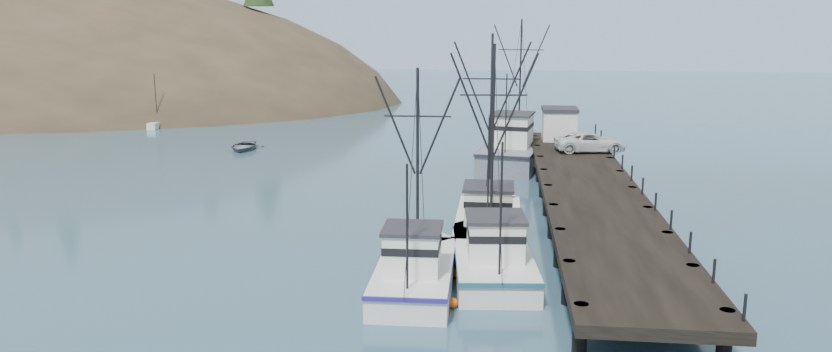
{
  "coord_description": "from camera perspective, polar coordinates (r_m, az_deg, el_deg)",
  "views": [
    {
      "loc": [
        8.22,
        -30.28,
        12.35
      ],
      "look_at": [
        3.06,
        15.41,
        2.5
      ],
      "focal_mm": 32.0,
      "sensor_mm": 36.0,
      "label": 1
    }
  ],
  "objects": [
    {
      "name": "ground",
      "position": [
        33.72,
        -8.24,
        -9.52
      ],
      "size": [
        400.0,
        400.0,
        0.0
      ],
      "primitive_type": "plane",
      "color": "#2E4F66",
      "rests_on": "ground"
    },
    {
      "name": "pier",
      "position": [
        47.84,
        13.22,
        -1.11
      ],
      "size": [
        6.0,
        44.0,
        2.0
      ],
      "color": "black",
      "rests_on": "ground"
    },
    {
      "name": "distant_ridge",
      "position": [
        200.67,
        7.02,
        8.47
      ],
      "size": [
        360.0,
        40.0,
        26.0
      ],
      "primitive_type": "cube",
      "color": "#9EB2C6",
      "rests_on": "ground"
    },
    {
      "name": "distant_ridge_far",
      "position": [
        220.96,
        -6.24,
        8.81
      ],
      "size": [
        180.0,
        25.0,
        18.0
      ],
      "primitive_type": "cube",
      "color": "silver",
      "rests_on": "ground"
    },
    {
      "name": "moored_sailboats",
      "position": [
        98.54,
        -17.43,
        4.53
      ],
      "size": [
        20.47,
        19.54,
        6.35
      ],
      "color": "white",
      "rests_on": "ground"
    },
    {
      "name": "trawler_near",
      "position": [
        37.07,
        5.86,
        -6.09
      ],
      "size": [
        4.58,
        11.39,
        11.47
      ],
      "color": "white",
      "rests_on": "ground"
    },
    {
      "name": "trawler_mid",
      "position": [
        34.9,
        -0.03,
        -7.2
      ],
      "size": [
        3.67,
        10.41,
        10.47
      ],
      "color": "white",
      "rests_on": "ground"
    },
    {
      "name": "trawler_far",
      "position": [
        43.2,
        5.6,
        -3.45
      ],
      "size": [
        3.79,
        11.55,
        11.83
      ],
      "color": "white",
      "rests_on": "ground"
    },
    {
      "name": "work_vessel",
      "position": [
        64.64,
        7.66,
        2.07
      ],
      "size": [
        6.66,
        15.02,
        12.59
      ],
      "color": "slate",
      "rests_on": "ground"
    },
    {
      "name": "pier_shed",
      "position": [
        65.1,
        10.96,
        3.99
      ],
      "size": [
        3.0,
        3.2,
        2.8
      ],
      "color": "silver",
      "rests_on": "pier"
    },
    {
      "name": "pickup_truck",
      "position": [
        59.84,
        13.29,
        2.56
      ],
      "size": [
        5.92,
        3.41,
        1.55
      ],
      "primitive_type": "imported",
      "rotation": [
        0.0,
        0.0,
        1.72
      ],
      "color": "silver",
      "rests_on": "pier"
    },
    {
      "name": "motorboat",
      "position": [
        72.68,
        -13.11,
        1.99
      ],
      "size": [
        3.78,
        4.99,
        0.98
      ],
      "primitive_type": "imported",
      "rotation": [
        0.0,
        0.0,
        0.09
      ],
      "color": "#565C60",
      "rests_on": "ground"
    }
  ]
}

